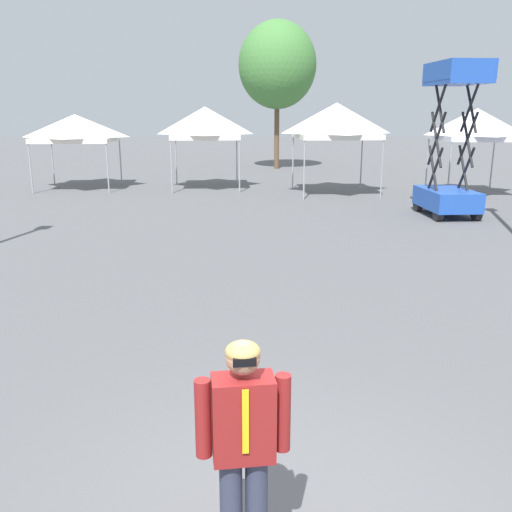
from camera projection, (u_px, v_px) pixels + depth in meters
The scene contains 7 objects.
canopy_tent_far_left at pixel (76, 128), 23.23m from camera, with size 3.33×3.33×3.10m.
canopy_tent_behind_right at pixel (205, 123), 23.16m from camera, with size 3.02×3.02×3.41m.
canopy_tent_far_right at pixel (336, 121), 21.57m from camera, with size 3.28×3.28×3.55m.
canopy_tent_right_of_center at pixel (476, 124), 21.29m from camera, with size 2.90×2.90×3.33m.
scissor_lift at pixel (449, 173), 17.24m from camera, with size 1.53×2.37×4.66m.
person_foreground at pixel (243, 442), 3.77m from camera, with size 0.65×0.29×1.78m.
tree_behind_tents_left at pixel (277, 65), 30.55m from camera, with size 4.31×4.31×8.07m.
Camera 1 is at (-0.28, -3.70, 3.22)m, focal length 38.79 mm.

